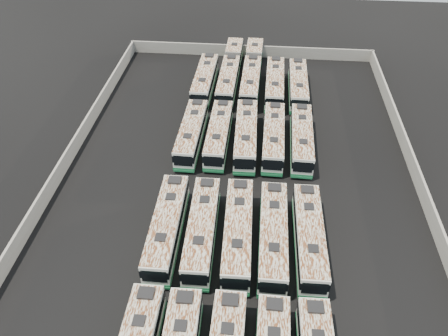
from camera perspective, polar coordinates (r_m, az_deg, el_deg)
ground at (r=54.69m, az=1.65°, el=-2.17°), size 140.00×140.00×0.00m
perimeter_wall at (r=53.96m, az=1.67°, el=-1.30°), size 45.20×73.20×2.20m
bus_midfront_far_left at (r=47.38m, az=-7.44°, el=-7.61°), size 3.01×13.47×3.79m
bus_midfront_left at (r=46.79m, az=-2.88°, el=-8.02°), size 3.09×13.40×3.77m
bus_midfront_center at (r=46.47m, az=1.84°, el=-8.37°), size 3.20×13.61×3.82m
bus_midfront_right at (r=46.42m, az=6.42°, el=-8.77°), size 2.86×13.47×3.80m
bus_midfront_far_right at (r=46.91m, az=11.05°, el=-8.85°), size 2.99×13.24×3.72m
bus_midback_far_left at (r=60.23m, az=-4.25°, el=4.54°), size 2.98×13.12×3.69m
bus_midback_left at (r=59.97m, az=-0.69°, el=4.47°), size 2.90×13.01×3.66m
bus_midback_center at (r=59.72m, az=2.88°, el=4.34°), size 3.15×13.58×3.81m
bus_midback_right at (r=59.78m, az=6.49°, el=4.07°), size 2.99×13.11×3.68m
bus_midback_far_right at (r=59.99m, az=10.09°, el=3.80°), size 3.05×13.14×3.69m
bus_back_far_left at (r=72.84m, az=-2.50°, el=11.40°), size 3.04×13.44×3.78m
bus_back_left at (r=75.62m, az=0.83°, el=12.53°), size 3.15×20.49×3.71m
bus_back_center at (r=75.48m, az=3.68°, el=12.42°), size 3.19×20.73×3.75m
bus_back_right at (r=72.18m, az=6.63°, el=10.87°), size 3.01×13.40×3.77m
bus_back_far_right at (r=72.39m, az=9.64°, el=10.62°), size 2.87×13.08×3.68m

